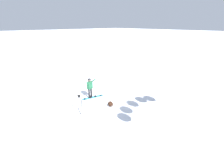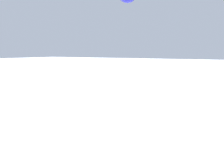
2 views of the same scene
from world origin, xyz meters
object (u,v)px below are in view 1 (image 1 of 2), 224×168
Objects in this scene: gear_bag_large at (110,104)px; camera_tripod at (79,101)px; snowboarder at (90,86)px; snowboard at (93,97)px.

camera_tripod is at bearing -15.71° from gear_bag_large.
snowboard is at bearing 147.25° from snowboarder.
camera_tripod is at bearing 38.80° from snowboarder.
camera_tripod reaches higher than gear_bag_large.
camera_tripod is (1.81, 1.46, -0.02)m from snowboarder.
snowboarder is at bearing -32.75° from snowboard.
snowboard is 1.19× the size of camera_tripod.
snowboard is (-0.16, 0.10, -1.02)m from snowboarder.
gear_bag_large is (-0.19, 1.96, 0.15)m from snowboard.
gear_bag_large is at bearing 99.65° from snowboarder.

